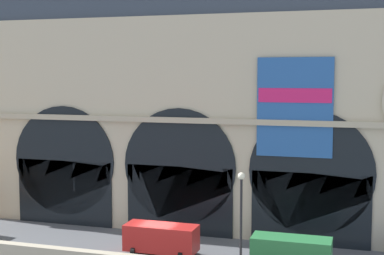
{
  "coord_description": "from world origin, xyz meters",
  "views": [
    {
      "loc": [
        14.03,
        -37.17,
        12.88
      ],
      "look_at": [
        1.08,
        5.0,
        8.71
      ],
      "focal_mm": 52.4,
      "sensor_mm": 36.0,
      "label": 1
    }
  ],
  "objects": [
    {
      "name": "van_center",
      "position": [
        0.45,
        -0.47,
        1.25
      ],
      "size": [
        5.2,
        2.48,
        2.2
      ],
      "color": "red",
      "rests_on": "ground"
    },
    {
      "name": "street_lamp_quayside",
      "position": [
        6.97,
        -3.84,
        4.41
      ],
      "size": [
        0.44,
        0.44,
        6.9
      ],
      "color": "black",
      "rests_on": "ground"
    },
    {
      "name": "van_mideast",
      "position": [
        9.73,
        -0.88,
        1.25
      ],
      "size": [
        5.2,
        2.48,
        2.2
      ],
      "color": "#2D7A42",
      "rests_on": "ground"
    },
    {
      "name": "ground_plane",
      "position": [
        0.0,
        0.0,
        0.0
      ],
      "size": [
        200.0,
        200.0,
        0.0
      ],
      "primitive_type": "plane",
      "color": "#54565B"
    },
    {
      "name": "station_building",
      "position": [
        0.05,
        7.26,
        10.35
      ],
      "size": [
        43.66,
        4.95,
        21.36
      ],
      "color": "beige",
      "rests_on": "ground"
    }
  ]
}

